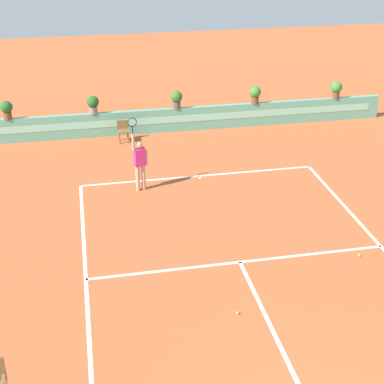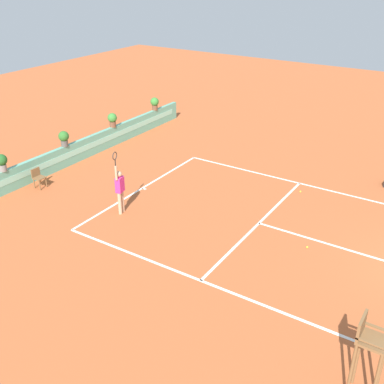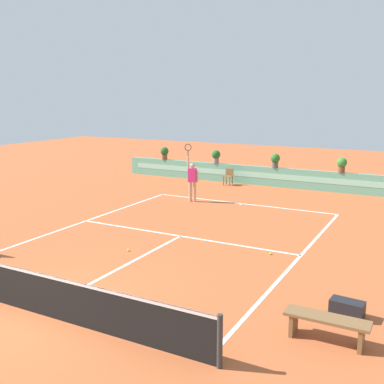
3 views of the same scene
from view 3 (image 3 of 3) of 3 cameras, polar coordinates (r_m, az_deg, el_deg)
name	(u,v)px [view 3 (image 3 of 3)]	position (r m, az deg, el deg)	size (l,w,h in m)	color
ground_plane	(174,239)	(15.34, -2.18, -5.85)	(60.00, 60.00, 0.00)	#B2562D
court_lines	(185,234)	(15.93, -0.87, -5.15)	(8.32, 11.94, 0.01)	white
net	(34,291)	(10.74, -18.90, -11.45)	(8.92, 0.10, 1.00)	#333333
back_wall_barrier	(275,177)	(24.51, 10.16, 1.83)	(18.00, 0.21, 1.00)	#60A88E
ball_kid_chair	(229,176)	(24.65, 4.52, 1.98)	(0.44, 0.44, 0.85)	brown
bench_courtside	(327,323)	(9.52, 16.28, -15.26)	(1.60, 0.44, 0.51)	brown
gear_bag	(347,308)	(10.70, 18.56, -13.46)	(0.70, 0.36, 0.36)	black
tennis_player	(192,178)	(20.53, 0.03, 1.68)	(0.61, 0.29, 2.58)	tan
tennis_ball_near_baseline	(128,250)	(14.31, -7.84, -7.11)	(0.07, 0.07, 0.07)	#CCE033
tennis_ball_mid_court	(271,254)	(14.08, 9.66, -7.49)	(0.07, 0.07, 0.07)	#CCE033
potted_plant_far_left	(164,152)	(27.19, -3.41, 4.90)	(0.48, 0.48, 0.72)	brown
potted_plant_right	(342,164)	(23.58, 17.99, 3.30)	(0.48, 0.48, 0.72)	brown
potted_plant_left	(216,156)	(25.61, 2.98, 4.48)	(0.48, 0.48, 0.72)	gray
potted_plant_centre	(275,160)	(24.38, 10.22, 3.95)	(0.48, 0.48, 0.72)	#514C47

